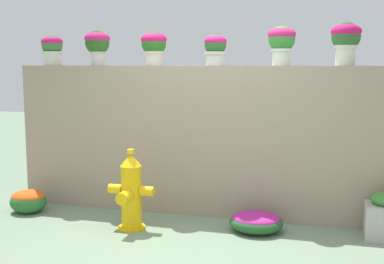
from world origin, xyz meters
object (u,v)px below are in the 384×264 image
object	(u,v)px
potted_plant_2	(154,44)
fire_hydrant	(131,193)
potted_plant_5	(346,38)
flower_bush_right	(256,221)
potted_plant_3	(215,47)
potted_plant_4	(282,41)
flower_bush_left	(28,200)
potted_plant_0	(52,48)
potted_plant_1	(97,43)

from	to	relation	value
potted_plant_2	fire_hydrant	world-z (taller)	potted_plant_2
potted_plant_5	flower_bush_right	bearing A→B (deg)	-149.19
potted_plant_3	flower_bush_right	distance (m)	2.07
potted_plant_4	flower_bush_left	bearing A→B (deg)	-169.54
potted_plant_4	flower_bush_right	bearing A→B (deg)	-109.63
potted_plant_2	potted_plant_5	world-z (taller)	potted_plant_5
potted_plant_0	flower_bush_right	size ratio (longest dim) A/B	0.66
potted_plant_2	flower_bush_left	bearing A→B (deg)	-159.75
potted_plant_4	potted_plant_5	world-z (taller)	potted_plant_5
potted_plant_1	flower_bush_left	xyz separation A→B (m)	(-0.72, -0.57, -1.95)
potted_plant_2	potted_plant_5	xyz separation A→B (m)	(2.25, 0.03, 0.04)
potted_plant_3	potted_plant_4	size ratio (longest dim) A/B	0.82
potted_plant_2	fire_hydrant	size ratio (longest dim) A/B	0.46
potted_plant_0	flower_bush_right	bearing A→B (deg)	-10.54
potted_plant_1	potted_plant_3	world-z (taller)	potted_plant_1
flower_bush_left	flower_bush_right	world-z (taller)	flower_bush_left
potted_plant_5	flower_bush_right	size ratio (longest dim) A/B	0.80
potted_plant_1	potted_plant_5	size ratio (longest dim) A/B	0.92
potted_plant_2	potted_plant_4	distance (m)	1.55
potted_plant_2	potted_plant_3	world-z (taller)	potted_plant_2
potted_plant_1	potted_plant_3	xyz separation A→B (m)	(1.55, -0.03, -0.07)
potted_plant_4	fire_hydrant	distance (m)	2.43
flower_bush_right	potted_plant_3	bearing A→B (deg)	140.38
potted_plant_2	potted_plant_4	size ratio (longest dim) A/B	0.92
potted_plant_0	potted_plant_3	size ratio (longest dim) A/B	1.06
potted_plant_1	fire_hydrant	xyz separation A→B (m)	(0.77, -0.82, -1.69)
potted_plant_1	potted_plant_3	size ratio (longest dim) A/B	1.19
potted_plant_4	potted_plant_0	bearing A→B (deg)	179.86
potted_plant_4	flower_bush_right	distance (m)	2.06
potted_plant_3	potted_plant_0	bearing A→B (deg)	179.21
potted_plant_3	potted_plant_5	world-z (taller)	potted_plant_5
potted_plant_0	flower_bush_left	xyz separation A→B (m)	(-0.07, -0.57, -1.90)
potted_plant_0	flower_bush_left	bearing A→B (deg)	-97.44
flower_bush_left	potted_plant_5	bearing A→B (deg)	8.78
potted_plant_5	fire_hydrant	world-z (taller)	potted_plant_5
potted_plant_4	potted_plant_5	size ratio (longest dim) A/B	0.95
potted_plant_1	potted_plant_2	size ratio (longest dim) A/B	1.06
potted_plant_0	potted_plant_2	world-z (taller)	potted_plant_2
flower_bush_right	potted_plant_0	bearing A→B (deg)	169.46
potted_plant_0	potted_plant_5	size ratio (longest dim) A/B	0.82
potted_plant_2	potted_plant_5	size ratio (longest dim) A/B	0.87
potted_plant_2	potted_plant_3	distance (m)	0.78
potted_plant_3	potted_plant_5	xyz separation A→B (m)	(1.47, 0.04, 0.08)
flower_bush_right	potted_plant_1	bearing A→B (deg)	166.28
potted_plant_2	potted_plant_4	world-z (taller)	potted_plant_4
potted_plant_0	fire_hydrant	distance (m)	2.31
potted_plant_1	flower_bush_left	bearing A→B (deg)	-141.54
potted_plant_1	potted_plant_2	world-z (taller)	potted_plant_1
potted_plant_3	potted_plant_4	bearing A→B (deg)	1.72
potted_plant_3	fire_hydrant	xyz separation A→B (m)	(-0.77, -0.78, -1.62)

